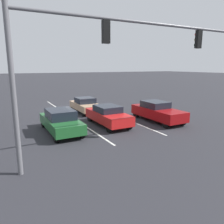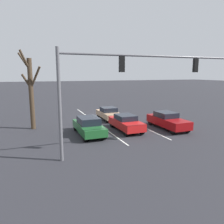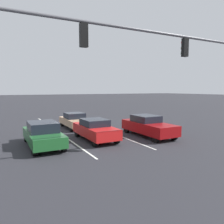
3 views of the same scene
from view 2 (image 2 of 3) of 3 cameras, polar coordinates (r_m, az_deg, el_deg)
The scene contains 9 objects.
ground_plane at distance 26.29m, azimuth -2.30°, elevation -1.08°, with size 240.00×240.00×0.00m, color #28282D.
lane_stripe_left_divider at distance 24.70m, azimuth 3.59°, elevation -1.81°, with size 0.12×16.96×0.01m, color silver.
lane_stripe_center_divider at distance 23.44m, azimuth -4.58°, elevation -2.48°, with size 0.12×16.96×0.01m, color silver.
car_red_midlane_front at distance 19.66m, azimuth 3.65°, elevation -2.75°, with size 1.76×4.36×1.42m.
car_maroon_leftlane_front at distance 20.99m, azimuth 14.29°, elevation -2.13°, with size 1.80×4.72×1.51m.
car_darkgreen_rightlane_front at distance 18.40m, azimuth -6.12°, elevation -3.61°, with size 1.81×4.62×1.50m.
car_tan_midlane_second at distance 24.25m, azimuth -0.83°, elevation -0.36°, with size 1.79×4.06×1.36m.
traffic_signal_gantry at distance 13.72m, azimuth 3.53°, elevation 9.43°, with size 12.98×0.37×6.53m.
bare_tree_near at distance 21.09m, azimuth -20.48°, elevation 5.52°, with size 1.90×2.04×7.08m.
Camera 2 is at (8.29, 24.43, 5.10)m, focal length 35.00 mm.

